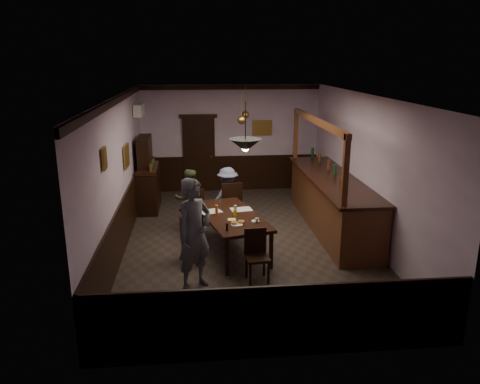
{
  "coord_description": "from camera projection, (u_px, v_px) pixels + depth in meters",
  "views": [
    {
      "loc": [
        -1.01,
        -9.11,
        3.7
      ],
      "look_at": [
        -0.15,
        -0.28,
        1.15
      ],
      "focal_mm": 35.0,
      "sensor_mm": 36.0,
      "label": 1
    }
  ],
  "objects": [
    {
      "name": "picture_left_small",
      "position": [
        104.0,
        159.0,
        7.48
      ],
      "size": [
        0.04,
        0.28,
        0.36
      ],
      "color": "olive",
      "rests_on": "ground"
    },
    {
      "name": "pendant_iron",
      "position": [
        245.0,
        145.0,
        7.99
      ],
      "size": [
        0.56,
        0.56,
        0.85
      ],
      "color": "black",
      "rests_on": "ground"
    },
    {
      "name": "coffee_cup",
      "position": [
        257.0,
        220.0,
        8.69
      ],
      "size": [
        0.1,
        0.1,
        0.07
      ],
      "primitive_type": "imported",
      "rotation": [
        0.0,
        0.0,
        0.25
      ],
      "color": "white",
      "rests_on": "saucer"
    },
    {
      "name": "chair_far_left",
      "position": [
        193.0,
        208.0,
        10.2
      ],
      "size": [
        0.56,
        0.56,
        0.98
      ],
      "rotation": [
        0.0,
        0.0,
        3.55
      ],
      "color": "black",
      "rests_on": "ground"
    },
    {
      "name": "picture_back",
      "position": [
        262.0,
        128.0,
        13.21
      ],
      "size": [
        0.55,
        0.04,
        0.42
      ],
      "color": "olive",
      "rests_on": "ground"
    },
    {
      "name": "chair_near",
      "position": [
        256.0,
        252.0,
        8.01
      ],
      "size": [
        0.43,
        0.43,
        0.9
      ],
      "rotation": [
        0.0,
        0.0,
        0.1
      ],
      "color": "black",
      "rests_on": "ground"
    },
    {
      "name": "napkin",
      "position": [
        232.0,
        219.0,
        8.86
      ],
      "size": [
        0.18,
        0.18,
        0.0
      ],
      "primitive_type": "cube",
      "rotation": [
        0.0,
        0.0,
        0.25
      ],
      "color": "#FFD45D",
      "rests_on": "dining_table"
    },
    {
      "name": "pastry_ring_a",
      "position": [
        234.0,
        223.0,
        8.59
      ],
      "size": [
        0.13,
        0.13,
        0.04
      ],
      "primitive_type": "torus",
      "color": "#C68C47",
      "rests_on": "pastry_plate"
    },
    {
      "name": "pastry_plate",
      "position": [
        237.0,
        225.0,
        8.57
      ],
      "size": [
        0.22,
        0.22,
        0.01
      ],
      "primitive_type": "cylinder",
      "color": "white",
      "rests_on": "dining_table"
    },
    {
      "name": "person_standing",
      "position": [
        195.0,
        234.0,
        7.61
      ],
      "size": [
        0.81,
        0.79,
        1.88
      ],
      "primitive_type": "imported",
      "rotation": [
        0.0,
        0.0,
        0.75
      ],
      "color": "slate",
      "rests_on": "ground"
    },
    {
      "name": "dining_table",
      "position": [
        231.0,
        218.0,
        9.15
      ],
      "size": [
        1.51,
        2.38,
        0.75
      ],
      "rotation": [
        0.0,
        0.0,
        0.25
      ],
      "color": "black",
      "rests_on": "ground"
    },
    {
      "name": "saucer",
      "position": [
        255.0,
        221.0,
        8.76
      ],
      "size": [
        0.15,
        0.15,
        0.01
      ],
      "primitive_type": "cylinder",
      "color": "white",
      "rests_on": "dining_table"
    },
    {
      "name": "bar_counter",
      "position": [
        331.0,
        201.0,
        10.42
      ],
      "size": [
        1.02,
        4.4,
        2.47
      ],
      "color": "#4C2614",
      "rests_on": "ground"
    },
    {
      "name": "newspaper_right",
      "position": [
        241.0,
        209.0,
        9.44
      ],
      "size": [
        0.46,
        0.36,
        0.01
      ],
      "primitive_type": "cube",
      "rotation": [
        0.0,
        0.0,
        0.15
      ],
      "color": "silver",
      "rests_on": "dining_table"
    },
    {
      "name": "newspaper_left",
      "position": [
        211.0,
        212.0,
        9.31
      ],
      "size": [
        0.5,
        0.44,
        0.01
      ],
      "primitive_type": "cube",
      "rotation": [
        0.0,
        0.0,
        0.39
      ],
      "color": "silver",
      "rests_on": "dining_table"
    },
    {
      "name": "water_glass",
      "position": [
        235.0,
        209.0,
        9.24
      ],
      "size": [
        0.06,
        0.06,
        0.15
      ],
      "primitive_type": "cylinder",
      "color": "silver",
      "rests_on": "dining_table"
    },
    {
      "name": "pendant_brass_mid",
      "position": [
        242.0,
        120.0,
        10.94
      ],
      "size": [
        0.2,
        0.2,
        0.81
      ],
      "color": "#BF8C3F",
      "rests_on": "ground"
    },
    {
      "name": "sideboard",
      "position": [
        148.0,
        180.0,
        11.74
      ],
      "size": [
        0.5,
        1.4,
        1.85
      ],
      "color": "black",
      "rests_on": "ground"
    },
    {
      "name": "person_seated_left",
      "position": [
        189.0,
        199.0,
        10.4
      ],
      "size": [
        0.66,
        0.51,
        1.36
      ],
      "primitive_type": "imported",
      "rotation": [
        0.0,
        0.0,
        3.14
      ],
      "color": "#414B2D",
      "rests_on": "ground"
    },
    {
      "name": "chair_side",
      "position": [
        188.0,
        237.0,
        8.73
      ],
      "size": [
        0.43,
        0.43,
        0.89
      ],
      "rotation": [
        0.0,
        0.0,
        1.7
      ],
      "color": "black",
      "rests_on": "ground"
    },
    {
      "name": "pendant_brass_far",
      "position": [
        245.0,
        115.0,
        11.96
      ],
      "size": [
        0.2,
        0.2,
        0.81
      ],
      "color": "#BF8C3F",
      "rests_on": "ground"
    },
    {
      "name": "beer_glass",
      "position": [
        217.0,
        210.0,
        9.09
      ],
      "size": [
        0.06,
        0.06,
        0.2
      ],
      "primitive_type": "cylinder",
      "color": "#BF721E",
      "rests_on": "dining_table"
    },
    {
      "name": "pastry_ring_b",
      "position": [
        241.0,
        222.0,
        8.65
      ],
      "size": [
        0.13,
        0.13,
        0.04
      ],
      "primitive_type": "torus",
      "color": "#C68C47",
      "rests_on": "pastry_plate"
    },
    {
      "name": "door_back",
      "position": [
        199.0,
        155.0,
        13.24
      ],
      "size": [
        0.9,
        0.06,
        2.1
      ],
      "primitive_type": "cube",
      "color": "black",
      "rests_on": "ground"
    },
    {
      "name": "room",
      "position": [
        246.0,
        171.0,
        9.42
      ],
      "size": [
        5.01,
        8.01,
        3.01
      ],
      "color": "#2D2621",
      "rests_on": "ground"
    },
    {
      "name": "ac_unit",
      "position": [
        139.0,
        110.0,
        11.71
      ],
      "size": [
        0.2,
        0.85,
        0.3
      ],
      "color": "white",
      "rests_on": "ground"
    },
    {
      "name": "person_seated_right",
      "position": [
        228.0,
        196.0,
        10.7
      ],
      "size": [
        0.99,
        0.84,
        1.32
      ],
      "primitive_type": "imported",
      "rotation": [
        0.0,
        0.0,
        3.64
      ],
      "color": "slate",
      "rests_on": "ground"
    },
    {
      "name": "picture_left_large",
      "position": [
        126.0,
        156.0,
        9.9
      ],
      "size": [
        0.04,
        0.62,
        0.48
      ],
      "color": "olive",
      "rests_on": "ground"
    },
    {
      "name": "soda_can",
      "position": [
        235.0,
        213.0,
        9.04
      ],
      "size": [
        0.07,
        0.07,
        0.12
      ],
      "primitive_type": "cylinder",
      "color": "yellow",
      "rests_on": "dining_table"
    },
    {
      "name": "pepper_mill",
      "position": [
        227.0,
        227.0,
        8.28
      ],
      "size": [
        0.04,
        0.04,
        0.14
      ],
      "primitive_type": "cylinder",
      "color": "black",
      "rests_on": "dining_table"
    },
    {
      "name": "chair_far_right",
      "position": [
        231.0,
        203.0,
        10.46
      ],
      "size": [
        0.5,
        0.5,
        1.06
      ],
      "rotation": [
        0.0,
        0.0,
        3.23
      ],
      "color": "black",
      "rests_on": "ground"
    }
  ]
}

